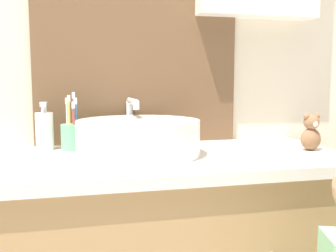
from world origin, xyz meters
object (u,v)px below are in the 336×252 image
Objects in this scene: sink_basin at (139,137)px; teddy_bear at (311,133)px; toothbrush_holder at (73,135)px; soap_dispenser at (45,130)px.

teddy_bear is at bearing -5.13° from sink_basin.
sink_basin is 0.60m from teddy_bear.
toothbrush_holder is at bearing 166.26° from teddy_bear.
teddy_bear is (0.80, -0.20, 0.01)m from toothbrush_holder.
toothbrush_holder is (-0.21, 0.14, -0.01)m from sink_basin.
teddy_bear is at bearing -13.99° from soap_dispenser.
toothbrush_holder reaches higher than sink_basin.
toothbrush_holder is 1.20× the size of soap_dispenser.
toothbrush_holder reaches higher than soap_dispenser.
toothbrush_holder is 1.57× the size of teddy_bear.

